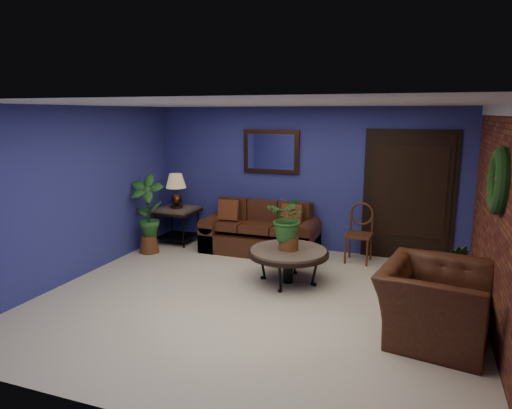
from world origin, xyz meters
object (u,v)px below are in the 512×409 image
(end_table, at_px, (177,216))
(armchair, at_px, (434,303))
(side_chair, at_px, (360,229))
(table_lamp, at_px, (176,187))
(sofa, at_px, (261,235))
(coffee_table, at_px, (288,253))

(end_table, relative_size, armchair, 0.59)
(side_chair, xyz_separation_m, armchair, (1.11, -2.38, -0.14))
(armchair, bearing_deg, table_lamp, 72.57)
(sofa, distance_m, coffee_table, 1.57)
(coffee_table, bearing_deg, armchair, -28.22)
(end_table, bearing_deg, coffee_table, -26.88)
(sofa, height_order, armchair, sofa)
(side_chair, bearing_deg, sofa, -175.01)
(table_lamp, bearing_deg, armchair, -27.46)
(coffee_table, relative_size, side_chair, 1.19)
(coffee_table, xyz_separation_m, table_lamp, (-2.52, 1.28, 0.63))
(side_chair, relative_size, armchair, 0.78)
(armchair, bearing_deg, sofa, 60.13)
(end_table, xyz_separation_m, armchair, (4.45, -2.31, -0.11))
(coffee_table, xyz_separation_m, armchair, (1.93, -1.03, -0.03))
(table_lamp, height_order, armchair, table_lamp)
(end_table, distance_m, armchair, 5.02)
(side_chair, height_order, armchair, side_chair)
(coffee_table, height_order, table_lamp, table_lamp)
(coffee_table, xyz_separation_m, side_chair, (0.82, 1.35, 0.11))
(coffee_table, bearing_deg, side_chair, 58.75)
(table_lamp, relative_size, side_chair, 0.64)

